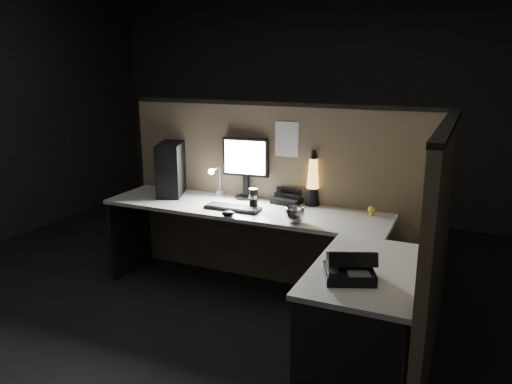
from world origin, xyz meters
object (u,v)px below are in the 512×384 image
at_px(pc_tower, 171,169).
at_px(monitor, 246,162).
at_px(lava_lamp, 313,183).
at_px(keyboard, 233,208).
at_px(desk_phone, 349,267).

height_order(pc_tower, monitor, monitor).
xyz_separation_m(pc_tower, lava_lamp, (1.22, 0.16, -0.04)).
bearing_deg(keyboard, monitor, 97.94).
bearing_deg(monitor, keyboard, -86.78).
bearing_deg(lava_lamp, desk_phone, -64.21).
bearing_deg(pc_tower, lava_lamp, -14.28).
relative_size(lava_lamp, desk_phone, 1.37).
distance_m(monitor, keyboard, 0.46).
relative_size(keyboard, desk_phone, 1.37).
height_order(monitor, desk_phone, monitor).
bearing_deg(pc_tower, keyboard, -38.62).
distance_m(pc_tower, monitor, 0.66).
xyz_separation_m(pc_tower, desk_phone, (1.83, -1.10, -0.16)).
relative_size(monitor, lava_lamp, 1.15).
distance_m(monitor, lava_lamp, 0.59).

